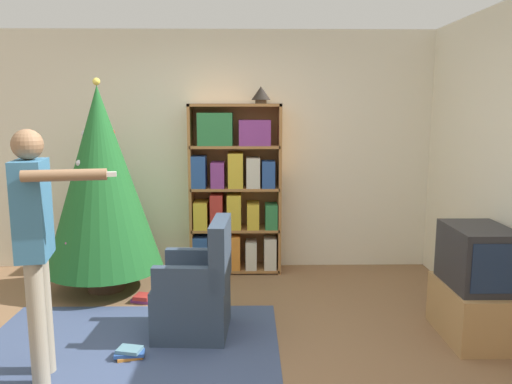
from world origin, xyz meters
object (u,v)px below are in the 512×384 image
Objects in this scene: standing_person at (36,235)px; table_lamp at (261,94)px; television at (478,257)px; bookshelf at (233,191)px; christmas_tree at (101,180)px; armchair at (197,294)px.

standing_person is 2.83m from table_lamp.
table_lamp is (-1.61, 1.66, 1.27)m from television.
standing_person is (-1.18, -2.21, 0.08)m from bookshelf.
bookshelf is 0.89× the size of christmas_tree.
christmas_tree reaches higher than bookshelf.
bookshelf is at bearing 23.73° from christmas_tree.
table_lamp is at bearing 163.82° from armchair.
christmas_tree reaches higher than television.
table_lamp reaches higher than television.
armchair is 0.56× the size of standing_person.
christmas_tree is at bearing 171.91° from standing_person.
television is 0.29× the size of christmas_tree.
television is (1.91, -1.65, -0.24)m from bookshelf.
standing_person is (-3.09, -0.56, 0.32)m from television.
christmas_tree is 1.25× the size of standing_person.
christmas_tree is 2.23× the size of armchair.
bookshelf is at bearing 139.11° from television.
standing_person is (-0.94, -0.67, 0.65)m from armchair.
christmas_tree is 10.25× the size of table_lamp.
armchair is 2.29m from table_lamp.
christmas_tree is (-1.24, -0.55, 0.20)m from bookshelf.
bookshelf is 1.10× the size of standing_person.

